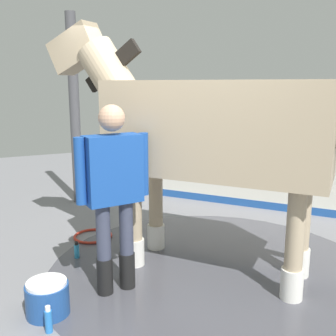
% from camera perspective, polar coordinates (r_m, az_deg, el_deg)
% --- Properties ---
extents(ground_plane, '(16.00, 16.00, 0.02)m').
position_cam_1_polar(ground_plane, '(4.17, 5.16, -15.28)').
color(ground_plane, gray).
extents(wet_patch, '(3.46, 3.46, 0.00)m').
position_cam_1_polar(wet_patch, '(4.30, 6.68, -14.30)').
color(wet_patch, '#4C4C54').
rests_on(wet_patch, ground).
extents(barrier_wall, '(3.90, 3.20, 1.10)m').
position_cam_1_polar(barrier_wall, '(6.27, 13.64, -1.18)').
color(barrier_wall, silver).
rests_on(barrier_wall, ground).
extents(roof_post_near, '(0.16, 0.16, 2.98)m').
position_cam_1_polar(roof_post_near, '(6.49, -13.28, 8.01)').
color(roof_post_near, '#4C4C51').
rests_on(roof_post_near, ground).
extents(horse, '(2.82, 2.37, 2.56)m').
position_cam_1_polar(horse, '(3.92, 5.57, 5.46)').
color(horse, tan).
rests_on(horse, ground).
extents(handler, '(0.26, 0.69, 1.73)m').
position_cam_1_polar(handler, '(3.56, -7.83, -2.66)').
color(handler, black).
rests_on(handler, ground).
extents(wash_bucket, '(0.36, 0.36, 0.30)m').
position_cam_1_polar(wash_bucket, '(3.63, -16.96, -17.46)').
color(wash_bucket, '#1E478C').
rests_on(wash_bucket, ground).
extents(bottle_shampoo, '(0.06, 0.06, 0.19)m').
position_cam_1_polar(bottle_shampoo, '(4.61, -13.00, -11.50)').
color(bottle_shampoo, '#3399CC').
rests_on(bottle_shampoo, ground).
extents(bottle_spray, '(0.06, 0.06, 0.22)m').
position_cam_1_polar(bottle_spray, '(3.42, -16.81, -20.24)').
color(bottle_spray, blue).
rests_on(bottle_spray, ground).
extents(hose_coil, '(0.48, 0.48, 0.03)m').
position_cam_1_polar(hose_coil, '(5.17, -10.76, -9.58)').
color(hose_coil, '#B72D1E').
rests_on(hose_coil, ground).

